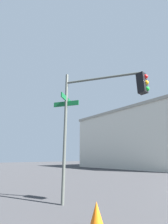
% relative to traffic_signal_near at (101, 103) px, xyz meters
% --- Properties ---
extents(traffic_signal_near, '(3.24, 2.24, 5.08)m').
position_rel_traffic_signal_near_xyz_m(traffic_signal_near, '(0.00, 0.00, 0.00)').
color(traffic_signal_near, '#474C47').
rests_on(traffic_signal_near, ground_plane).
extents(building_stucco, '(16.90, 26.25, 8.77)m').
position_rel_traffic_signal_near_xyz_m(building_stucco, '(-10.25, 27.37, 0.78)').
color(building_stucco, beige).
rests_on(building_stucco, ground_plane).
extents(traffic_cone, '(0.36, 0.36, 0.55)m').
position_rel_traffic_signal_near_xyz_m(traffic_cone, '(0.83, -1.20, -3.34)').
color(traffic_cone, orange).
rests_on(traffic_cone, ground_plane).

